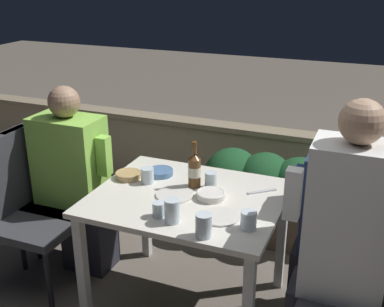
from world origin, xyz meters
name	(u,v)px	position (x,y,z in m)	size (l,w,h in m)	color
ground_plane	(188,303)	(0.00, 0.00, 0.00)	(16.00, 16.00, 0.00)	#665B51
parapet_wall	(256,163)	(0.00, 1.48, 0.32)	(9.00, 0.18, 0.62)	gray
dining_table	(188,210)	(0.00, 0.00, 0.62)	(1.01, 0.83, 0.71)	silver
planter_hedge	(264,191)	(0.21, 0.91, 0.36)	(0.88, 0.47, 0.64)	brown
chair_left_near	(20,200)	(-1.01, -0.16, 0.56)	(0.48, 0.48, 0.94)	#333338
chair_left_far	(49,182)	(-1.02, 0.12, 0.56)	(0.48, 0.48, 0.94)	#333338
person_green_blouse	(76,181)	(-0.81, 0.12, 0.60)	(0.49, 0.26, 1.20)	#282833
chair_right_near	(384,281)	(1.01, -0.17, 0.56)	(0.48, 0.48, 0.94)	#333338
person_white_polo	(339,244)	(0.80, -0.17, 0.69)	(0.47, 0.26, 1.37)	#282833
chair_right_far	(383,244)	(1.00, 0.15, 0.56)	(0.48, 0.48, 0.94)	#333338
person_navy_jumper	(339,230)	(0.78, 0.15, 0.59)	(0.51, 0.26, 1.18)	#282833
beer_bottle	(194,170)	(-0.01, 0.12, 0.81)	(0.07, 0.07, 0.26)	brown
plate_0	(175,195)	(-0.06, -0.03, 0.71)	(0.20, 0.20, 0.01)	silver
plate_1	(221,217)	(0.24, -0.16, 0.71)	(0.19, 0.19, 0.01)	silver
bowl_0	(128,175)	(-0.41, 0.08, 0.73)	(0.15, 0.15, 0.04)	tan
bowl_1	(211,194)	(0.13, 0.02, 0.73)	(0.15, 0.15, 0.04)	silver
bowl_2	(160,172)	(-0.25, 0.19, 0.73)	(0.15, 0.15, 0.04)	#4C709E
glass_cup_0	(211,180)	(0.08, 0.14, 0.75)	(0.07, 0.07, 0.09)	silver
glass_cup_1	(159,209)	(-0.04, -0.26, 0.74)	(0.06, 0.06, 0.08)	silver
glass_cup_2	(172,211)	(0.04, -0.29, 0.77)	(0.08, 0.08, 0.12)	silver
glass_cup_3	(147,176)	(-0.27, 0.07, 0.75)	(0.07, 0.07, 0.09)	silver
glass_cup_4	(249,220)	(0.40, -0.21, 0.75)	(0.08, 0.08, 0.09)	silver
glass_cup_5	(204,225)	(0.23, -0.36, 0.76)	(0.08, 0.08, 0.11)	silver
fork_0	(262,191)	(0.36, 0.19, 0.71)	(0.14, 0.12, 0.01)	silver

